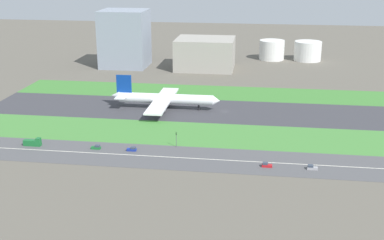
# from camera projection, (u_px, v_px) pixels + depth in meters

# --- Properties ---
(ground_plane) EXTENTS (800.00, 800.00, 0.00)m
(ground_plane) POSITION_uv_depth(u_px,v_px,m) (224.00, 111.00, 290.30)
(ground_plane) COLOR #5B564C
(runway) EXTENTS (280.00, 46.00, 0.10)m
(runway) POSITION_uv_depth(u_px,v_px,m) (224.00, 111.00, 290.28)
(runway) COLOR #38383D
(runway) RESTS_ON ground_plane
(grass_median_north) EXTENTS (280.00, 36.00, 0.10)m
(grass_median_north) POSITION_uv_depth(u_px,v_px,m) (229.00, 93.00, 328.84)
(grass_median_north) COLOR #3D7A33
(grass_median_north) RESTS_ON ground_plane
(grass_median_south) EXTENTS (280.00, 36.00, 0.10)m
(grass_median_south) POSITION_uv_depth(u_px,v_px,m) (218.00, 135.00, 251.73)
(grass_median_south) COLOR #427F38
(grass_median_south) RESTS_ON ground_plane
(highway) EXTENTS (280.00, 28.00, 0.10)m
(highway) POSITION_uv_depth(u_px,v_px,m) (211.00, 159.00, 221.64)
(highway) COLOR #4C4C4F
(highway) RESTS_ON ground_plane
(highway_centerline) EXTENTS (266.00, 0.50, 0.01)m
(highway_centerline) POSITION_uv_depth(u_px,v_px,m) (211.00, 159.00, 221.62)
(highway_centerline) COLOR silver
(highway_centerline) RESTS_ON highway
(airliner) EXTENTS (65.00, 56.00, 19.70)m
(airliner) POSITION_uv_depth(u_px,v_px,m) (163.00, 99.00, 293.14)
(airliner) COLOR white
(airliner) RESTS_ON runway
(car_3) EXTENTS (4.40, 1.80, 2.00)m
(car_3) POSITION_uv_depth(u_px,v_px,m) (312.00, 168.00, 210.92)
(car_3) COLOR #99999E
(car_3) RESTS_ON highway
(car_4) EXTENTS (4.40, 1.80, 2.00)m
(car_4) POSITION_uv_depth(u_px,v_px,m) (96.00, 147.00, 233.31)
(car_4) COLOR #19662D
(car_4) RESTS_ON highway
(truck_1) EXTENTS (8.40, 2.50, 4.00)m
(truck_1) POSITION_uv_depth(u_px,v_px,m) (33.00, 142.00, 237.23)
(truck_1) COLOR #19662D
(truck_1) RESTS_ON highway
(car_2) EXTENTS (4.40, 1.80, 2.00)m
(car_2) POSITION_uv_depth(u_px,v_px,m) (132.00, 149.00, 231.03)
(car_2) COLOR navy
(car_2) RESTS_ON highway
(car_0) EXTENTS (4.40, 1.80, 2.00)m
(car_0) POSITION_uv_depth(u_px,v_px,m) (266.00, 165.00, 213.45)
(car_0) COLOR #B2191E
(car_0) RESTS_ON highway
(traffic_light) EXTENTS (0.36, 0.50, 7.20)m
(traffic_light) POSITION_uv_depth(u_px,v_px,m) (176.00, 138.00, 234.92)
(traffic_light) COLOR #4C4C51
(traffic_light) RESTS_ON highway
(terminal_building) EXTENTS (36.58, 33.54, 45.45)m
(terminal_building) POSITION_uv_depth(u_px,v_px,m) (125.00, 39.00, 402.29)
(terminal_building) COLOR gray
(terminal_building) RESTS_ON ground_plane
(hangar_building) EXTENTS (45.79, 38.55, 24.27)m
(hangar_building) POSITION_uv_depth(u_px,v_px,m) (205.00, 54.00, 396.93)
(hangar_building) COLOR #9E998E
(hangar_building) RESTS_ON ground_plane
(fuel_tank_west) EXTENTS (21.56, 21.56, 16.81)m
(fuel_tank_west) POSITION_uv_depth(u_px,v_px,m) (272.00, 50.00, 433.36)
(fuel_tank_west) COLOR silver
(fuel_tank_west) RESTS_ON ground_plane
(fuel_tank_centre) EXTENTS (23.05, 23.05, 16.55)m
(fuel_tank_centre) POSITION_uv_depth(u_px,v_px,m) (308.00, 51.00, 429.33)
(fuel_tank_centre) COLOR silver
(fuel_tank_centre) RESTS_ON ground_plane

